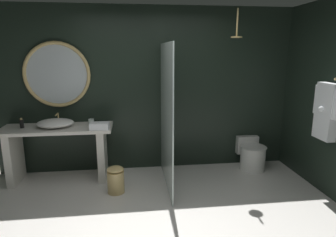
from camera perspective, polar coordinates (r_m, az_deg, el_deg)
name	(u,v)px	position (r m, az deg, el deg)	size (l,w,h in m)	color
ground_plane	(163,232)	(3.41, -1.07, -21.24)	(5.76, 5.76, 0.00)	silver
back_wall_panel	(150,90)	(4.75, -3.60, 5.53)	(4.80, 0.10, 2.60)	black
side_wall_right	(331,98)	(4.48, 29.16, 3.44)	(0.10, 2.47, 2.60)	black
vanity_counter	(58,146)	(4.68, -20.56, -5.02)	(1.60, 0.60, 0.83)	silver
vessel_sink	(55,123)	(4.59, -21.10, -0.84)	(0.53, 0.43, 0.17)	white
tumbler_cup	(91,123)	(4.49, -14.71, -0.77)	(0.08, 0.08, 0.11)	silver
soap_dispenser	(22,124)	(4.74, -26.61, -0.88)	(0.06, 0.06, 0.15)	black
round_wall_mirror	(57,75)	(4.75, -20.80, 7.99)	(0.99, 0.05, 0.99)	tan
shower_glass_panel	(166,117)	(4.11, -0.32, 0.30)	(0.02, 1.35, 2.03)	silver
rain_shower_head	(237,33)	(4.44, 13.24, 15.91)	(0.16, 0.16, 0.40)	tan
hanging_bathrobe	(327,109)	(4.31, 28.48, 1.60)	(0.20, 0.48, 0.81)	tan
toilet	(251,154)	(5.10, 15.86, -6.69)	(0.42, 0.63, 0.50)	white
waste_bin	(116,180)	(4.18, -10.15, -11.62)	(0.23, 0.23, 0.37)	tan
folded_hand_towel	(99,126)	(4.29, -13.20, -1.43)	(0.27, 0.17, 0.09)	white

